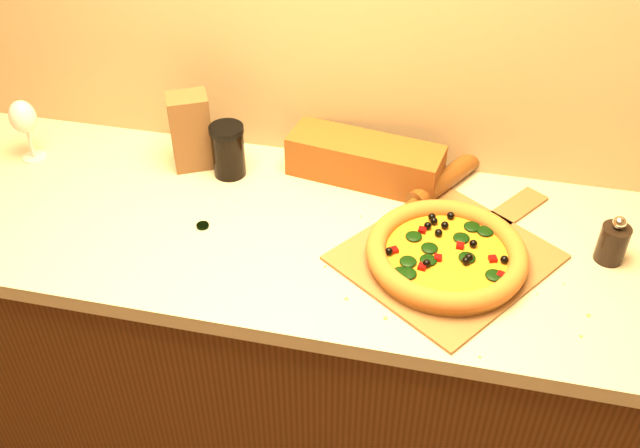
{
  "coord_description": "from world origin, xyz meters",
  "views": [
    {
      "loc": [
        0.31,
        0.15,
        1.99
      ],
      "look_at": [
        0.03,
        1.38,
        0.96
      ],
      "focal_mm": 40.0,
      "sensor_mm": 36.0,
      "label": 1
    }
  ],
  "objects_px": {
    "pepper_grinder": "(613,242)",
    "rolling_pin": "(445,179)",
    "dark_jar": "(228,150)",
    "pizza_peel": "(450,254)",
    "wine_glass": "(23,119)",
    "pizza": "(446,254)"
  },
  "relations": [
    {
      "from": "rolling_pin",
      "to": "pepper_grinder",
      "type": "bearing_deg",
      "value": -26.84
    },
    {
      "from": "rolling_pin",
      "to": "dark_jar",
      "type": "relative_size",
      "value": 2.39
    },
    {
      "from": "rolling_pin",
      "to": "wine_glass",
      "type": "distance_m",
      "value": 1.11
    },
    {
      "from": "pepper_grinder",
      "to": "dark_jar",
      "type": "height_order",
      "value": "dark_jar"
    },
    {
      "from": "pepper_grinder",
      "to": "wine_glass",
      "type": "xyz_separation_m",
      "value": [
        -1.49,
        0.09,
        0.07
      ]
    },
    {
      "from": "wine_glass",
      "to": "dark_jar",
      "type": "distance_m",
      "value": 0.55
    },
    {
      "from": "pizza",
      "to": "rolling_pin",
      "type": "relative_size",
      "value": 1.06
    },
    {
      "from": "pepper_grinder",
      "to": "dark_jar",
      "type": "distance_m",
      "value": 0.95
    },
    {
      "from": "pepper_grinder",
      "to": "wine_glass",
      "type": "bearing_deg",
      "value": 176.59
    },
    {
      "from": "pepper_grinder",
      "to": "rolling_pin",
      "type": "bearing_deg",
      "value": 153.16
    },
    {
      "from": "pepper_grinder",
      "to": "rolling_pin",
      "type": "xyz_separation_m",
      "value": [
        -0.39,
        0.2,
        -0.02
      ]
    },
    {
      "from": "pepper_grinder",
      "to": "wine_glass",
      "type": "distance_m",
      "value": 1.49
    },
    {
      "from": "pizza",
      "to": "pepper_grinder",
      "type": "height_order",
      "value": "pepper_grinder"
    },
    {
      "from": "pepper_grinder",
      "to": "dark_jar",
      "type": "bearing_deg",
      "value": 171.87
    },
    {
      "from": "wine_glass",
      "to": "pizza_peel",
      "type": "bearing_deg",
      "value": -7.73
    },
    {
      "from": "pizza_peel",
      "to": "pepper_grinder",
      "type": "distance_m",
      "value": 0.36
    },
    {
      "from": "rolling_pin",
      "to": "dark_jar",
      "type": "distance_m",
      "value": 0.56
    },
    {
      "from": "wine_glass",
      "to": "pizza",
      "type": "bearing_deg",
      "value": -9.49
    },
    {
      "from": "pizza",
      "to": "dark_jar",
      "type": "bearing_deg",
      "value": 158.11
    },
    {
      "from": "pizza_peel",
      "to": "rolling_pin",
      "type": "xyz_separation_m",
      "value": [
        -0.04,
        0.26,
        0.02
      ]
    },
    {
      "from": "dark_jar",
      "to": "pizza",
      "type": "bearing_deg",
      "value": -21.89
    },
    {
      "from": "rolling_pin",
      "to": "pizza_peel",
      "type": "bearing_deg",
      "value": -82.15
    }
  ]
}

